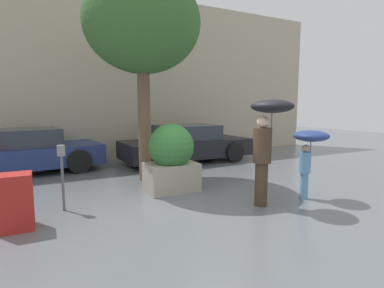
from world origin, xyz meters
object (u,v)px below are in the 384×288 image
at_px(parked_car_near, 187,144).
at_px(parked_car_far, 24,153).
at_px(planter_box, 171,157).
at_px(parking_meter, 62,164).
at_px(newspaper_box, 16,202).
at_px(person_child, 309,145).
at_px(street_tree, 142,25).
at_px(person_adult, 267,131).

relative_size(parked_car_near, parked_car_far, 1.04).
bearing_deg(planter_box, parking_meter, -172.18).
bearing_deg(parking_meter, newspaper_box, -140.45).
height_order(planter_box, parked_car_far, planter_box).
height_order(person_child, newspaper_box, person_child).
xyz_separation_m(parked_car_near, street_tree, (-2.16, -1.93, 3.37)).
bearing_deg(parked_car_near, person_adult, 169.15).
distance_m(street_tree, newspaper_box, 5.02).
bearing_deg(person_child, street_tree, 146.56).
height_order(parked_car_far, street_tree, street_tree).
bearing_deg(newspaper_box, parked_car_near, 39.49).
height_order(person_child, parking_meter, person_child).
distance_m(planter_box, person_child, 3.00).
bearing_deg(street_tree, parked_car_near, 41.75).
relative_size(planter_box, parked_car_near, 0.34).
height_order(person_adult, newspaper_box, person_adult).
xyz_separation_m(person_child, parking_meter, (-4.67, 1.52, -0.26)).
xyz_separation_m(parked_car_far, street_tree, (2.89, -2.40, 3.37)).
bearing_deg(newspaper_box, street_tree, 37.66).
distance_m(person_child, parked_car_far, 7.77).
bearing_deg(parked_car_far, person_adult, -149.42).
relative_size(person_adult, parked_car_far, 0.47).
bearing_deg(person_adult, parked_car_near, 125.77).
height_order(person_adult, person_child, person_adult).
bearing_deg(person_child, parked_car_far, 151.75).
distance_m(planter_box, parked_car_near, 3.74).
relative_size(planter_box, parked_car_far, 0.35).
bearing_deg(parked_car_near, person_child, -178.18).
bearing_deg(parking_meter, parked_car_far, 101.13).
bearing_deg(person_adult, newspaper_box, -147.89).
xyz_separation_m(street_tree, parking_meter, (-2.11, -1.59, -3.08)).
bearing_deg(person_child, newspaper_box, -172.63).
xyz_separation_m(person_child, street_tree, (-2.56, 3.11, 2.82)).
height_order(planter_box, person_child, planter_box).
relative_size(person_adult, street_tree, 0.40).
relative_size(person_child, street_tree, 0.28).
relative_size(planter_box, person_child, 1.07).
height_order(person_adult, parked_car_near, person_adult).
bearing_deg(newspaper_box, person_adult, -11.72).
distance_m(parked_car_near, parking_meter, 5.53).
relative_size(planter_box, newspaper_box, 1.73).
xyz_separation_m(planter_box, person_adult, (1.23, -1.81, 0.69)).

